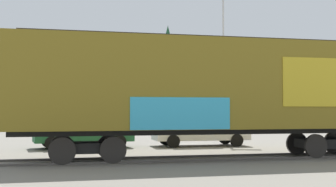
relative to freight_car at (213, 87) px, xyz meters
name	(u,v)px	position (x,y,z in m)	size (l,w,h in m)	color
ground_plane	(208,159)	(-0.20, 0.00, -2.69)	(260.00, 260.00, 0.00)	slate
track	(222,157)	(0.33, 0.01, -2.65)	(60.02, 3.40, 0.08)	#4C4742
freight_car	(213,87)	(0.00, 0.00, 0.00)	(15.04, 3.12, 4.64)	olive
flagpole	(226,43)	(3.88, 9.64, 3.23)	(1.35, 0.52, 9.70)	silver
hillside	(101,90)	(-0.21, 66.27, 2.70)	(144.96, 43.94, 15.68)	silver
parked_car_green	(82,130)	(-4.78, 5.92, -1.84)	(4.85, 2.46, 1.66)	#1E5933
parked_car_white	(199,129)	(1.11, 5.99, -1.80)	(4.82, 2.00, 1.76)	silver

